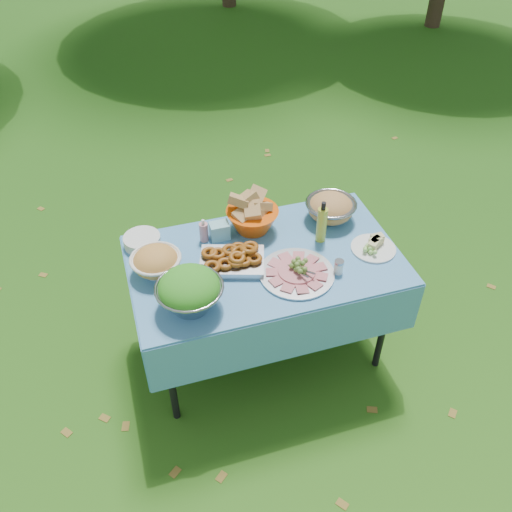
{
  "coord_description": "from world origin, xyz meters",
  "views": [
    {
      "loc": [
        -0.69,
        -2.08,
        2.71
      ],
      "look_at": [
        -0.05,
        0.0,
        0.79
      ],
      "focal_mm": 38.0,
      "sensor_mm": 36.0,
      "label": 1
    }
  ],
  "objects_px": {
    "plate_stack": "(142,241)",
    "charcuterie_platter": "(297,268)",
    "picnic_table": "(264,307)",
    "salad_bowl": "(189,291)",
    "bread_bowl": "(252,215)",
    "pasta_bowl_steel": "(331,208)",
    "oil_bottle": "(322,222)"
  },
  "relations": [
    {
      "from": "plate_stack",
      "to": "charcuterie_platter",
      "type": "xyz_separation_m",
      "value": [
        0.74,
        -0.48,
        0.02
      ]
    },
    {
      "from": "picnic_table",
      "to": "salad_bowl",
      "type": "relative_size",
      "value": 4.44
    },
    {
      "from": "plate_stack",
      "to": "bread_bowl",
      "type": "relative_size",
      "value": 0.68
    },
    {
      "from": "pasta_bowl_steel",
      "to": "oil_bottle",
      "type": "xyz_separation_m",
      "value": [
        -0.13,
        -0.17,
        0.05
      ]
    },
    {
      "from": "plate_stack",
      "to": "oil_bottle",
      "type": "relative_size",
      "value": 0.8
    },
    {
      "from": "salad_bowl",
      "to": "charcuterie_platter",
      "type": "distance_m",
      "value": 0.58
    },
    {
      "from": "bread_bowl",
      "to": "pasta_bowl_steel",
      "type": "relative_size",
      "value": 1.03
    },
    {
      "from": "bread_bowl",
      "to": "pasta_bowl_steel",
      "type": "bearing_deg",
      "value": -4.77
    },
    {
      "from": "oil_bottle",
      "to": "pasta_bowl_steel",
      "type": "bearing_deg",
      "value": 52.6
    },
    {
      "from": "bread_bowl",
      "to": "plate_stack",
      "type": "bearing_deg",
      "value": 176.07
    },
    {
      "from": "bread_bowl",
      "to": "pasta_bowl_steel",
      "type": "height_order",
      "value": "bread_bowl"
    },
    {
      "from": "charcuterie_platter",
      "to": "oil_bottle",
      "type": "distance_m",
      "value": 0.33
    },
    {
      "from": "salad_bowl",
      "to": "oil_bottle",
      "type": "distance_m",
      "value": 0.86
    },
    {
      "from": "salad_bowl",
      "to": "bread_bowl",
      "type": "xyz_separation_m",
      "value": [
        0.47,
        0.5,
        -0.01
      ]
    },
    {
      "from": "charcuterie_platter",
      "to": "pasta_bowl_steel",
      "type": "bearing_deg",
      "value": 48.17
    },
    {
      "from": "picnic_table",
      "to": "bread_bowl",
      "type": "height_order",
      "value": "bread_bowl"
    },
    {
      "from": "salad_bowl",
      "to": "pasta_bowl_steel",
      "type": "height_order",
      "value": "salad_bowl"
    },
    {
      "from": "salad_bowl",
      "to": "bread_bowl",
      "type": "height_order",
      "value": "salad_bowl"
    },
    {
      "from": "bread_bowl",
      "to": "charcuterie_platter",
      "type": "bearing_deg",
      "value": -75.87
    },
    {
      "from": "salad_bowl",
      "to": "oil_bottle",
      "type": "relative_size",
      "value": 1.28
    },
    {
      "from": "picnic_table",
      "to": "salad_bowl",
      "type": "xyz_separation_m",
      "value": [
        -0.46,
        -0.23,
        0.49
      ]
    },
    {
      "from": "plate_stack",
      "to": "picnic_table",
      "type": "bearing_deg",
      "value": -26.88
    },
    {
      "from": "salad_bowl",
      "to": "charcuterie_platter",
      "type": "relative_size",
      "value": 0.83
    },
    {
      "from": "bread_bowl",
      "to": "charcuterie_platter",
      "type": "distance_m",
      "value": 0.45
    },
    {
      "from": "bread_bowl",
      "to": "oil_bottle",
      "type": "xyz_separation_m",
      "value": [
        0.34,
        -0.21,
        0.03
      ]
    },
    {
      "from": "bread_bowl",
      "to": "pasta_bowl_steel",
      "type": "distance_m",
      "value": 0.47
    },
    {
      "from": "picnic_table",
      "to": "charcuterie_platter",
      "type": "relative_size",
      "value": 3.67
    },
    {
      "from": "picnic_table",
      "to": "plate_stack",
      "type": "relative_size",
      "value": 7.13
    },
    {
      "from": "pasta_bowl_steel",
      "to": "oil_bottle",
      "type": "bearing_deg",
      "value": -127.4
    },
    {
      "from": "charcuterie_platter",
      "to": "oil_bottle",
      "type": "height_order",
      "value": "oil_bottle"
    },
    {
      "from": "charcuterie_platter",
      "to": "bread_bowl",
      "type": "bearing_deg",
      "value": 104.13
    },
    {
      "from": "picnic_table",
      "to": "salad_bowl",
      "type": "bearing_deg",
      "value": -153.27
    }
  ]
}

